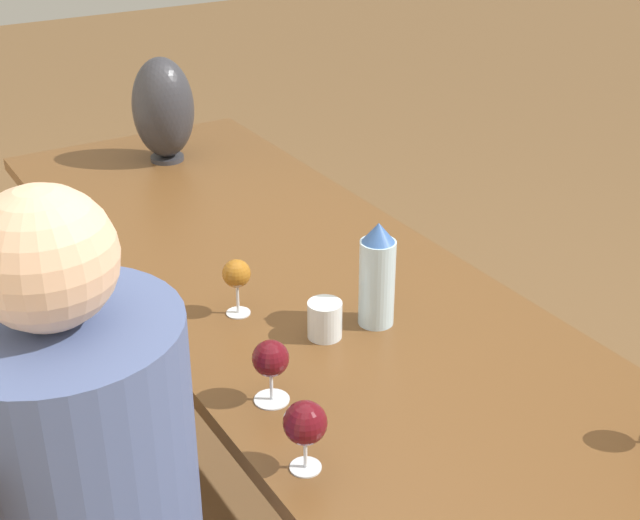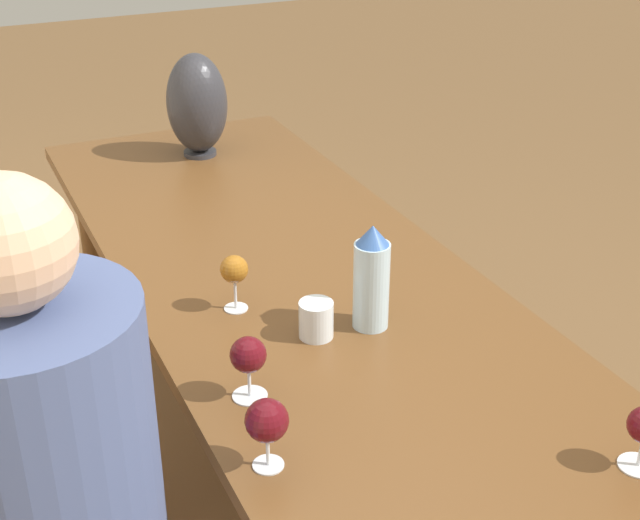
{
  "view_description": "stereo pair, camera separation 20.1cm",
  "coord_description": "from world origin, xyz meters",
  "px_view_note": "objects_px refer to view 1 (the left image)",
  "views": [
    {
      "loc": [
        -1.53,
        0.96,
        1.79
      ],
      "look_at": [
        0.06,
        0.0,
        0.84
      ],
      "focal_mm": 50.0,
      "sensor_mm": 36.0,
      "label": 1
    },
    {
      "loc": [
        -1.63,
        0.78,
        1.79
      ],
      "look_at": [
        0.06,
        0.0,
        0.84
      ],
      "focal_mm": 50.0,
      "sensor_mm": 36.0,
      "label": 2
    }
  ],
  "objects_px": {
    "water_tumbler": "(325,320)",
    "wine_glass_1": "(305,424)",
    "vase": "(163,108)",
    "wine_glass_0": "(271,360)",
    "person_near": "(94,518)",
    "wine_glass_3": "(237,275)",
    "water_bottle": "(377,275)"
  },
  "relations": [
    {
      "from": "water_bottle",
      "to": "wine_glass_3",
      "type": "distance_m",
      "value": 0.32
    },
    {
      "from": "water_tumbler",
      "to": "wine_glass_1",
      "type": "bearing_deg",
      "value": 144.19
    },
    {
      "from": "water_tumbler",
      "to": "person_near",
      "type": "height_order",
      "value": "person_near"
    },
    {
      "from": "water_tumbler",
      "to": "person_near",
      "type": "distance_m",
      "value": 0.66
    },
    {
      "from": "wine_glass_0",
      "to": "wine_glass_1",
      "type": "height_order",
      "value": "wine_glass_1"
    },
    {
      "from": "water_tumbler",
      "to": "vase",
      "type": "distance_m",
      "value": 1.22
    },
    {
      "from": "water_bottle",
      "to": "wine_glass_0",
      "type": "height_order",
      "value": "water_bottle"
    },
    {
      "from": "vase",
      "to": "wine_glass_0",
      "type": "distance_m",
      "value": 1.4
    },
    {
      "from": "wine_glass_0",
      "to": "wine_glass_1",
      "type": "bearing_deg",
      "value": 167.88
    },
    {
      "from": "vase",
      "to": "person_near",
      "type": "distance_m",
      "value": 1.64
    },
    {
      "from": "vase",
      "to": "wine_glass_1",
      "type": "distance_m",
      "value": 1.62
    },
    {
      "from": "water_bottle",
      "to": "wine_glass_3",
      "type": "xyz_separation_m",
      "value": [
        0.2,
        0.25,
        -0.02
      ]
    },
    {
      "from": "water_tumbler",
      "to": "wine_glass_0",
      "type": "height_order",
      "value": "wine_glass_0"
    },
    {
      "from": "water_bottle",
      "to": "person_near",
      "type": "bearing_deg",
      "value": 107.07
    },
    {
      "from": "water_tumbler",
      "to": "vase",
      "type": "relative_size",
      "value": 0.25
    },
    {
      "from": "water_tumbler",
      "to": "wine_glass_3",
      "type": "xyz_separation_m",
      "value": [
        0.19,
        0.12,
        0.06
      ]
    },
    {
      "from": "wine_glass_3",
      "to": "water_tumbler",
      "type": "bearing_deg",
      "value": -147.53
    },
    {
      "from": "wine_glass_3",
      "to": "water_bottle",
      "type": "bearing_deg",
      "value": -128.32
    },
    {
      "from": "wine_glass_1",
      "to": "person_near",
      "type": "height_order",
      "value": "person_near"
    },
    {
      "from": "wine_glass_0",
      "to": "person_near",
      "type": "distance_m",
      "value": 0.43
    },
    {
      "from": "vase",
      "to": "water_tumbler",
      "type": "bearing_deg",
      "value": 174.03
    },
    {
      "from": "wine_glass_0",
      "to": "wine_glass_3",
      "type": "xyz_separation_m",
      "value": [
        0.34,
        -0.09,
        0.01
      ]
    },
    {
      "from": "wine_glass_3",
      "to": "wine_glass_0",
      "type": "bearing_deg",
      "value": 164.39
    },
    {
      "from": "water_tumbler",
      "to": "water_bottle",
      "type": "bearing_deg",
      "value": -94.1
    },
    {
      "from": "water_bottle",
      "to": "water_tumbler",
      "type": "height_order",
      "value": "water_bottle"
    },
    {
      "from": "vase",
      "to": "wine_glass_0",
      "type": "xyz_separation_m",
      "value": [
        -1.36,
        0.34,
        -0.08
      ]
    },
    {
      "from": "water_bottle",
      "to": "water_tumbler",
      "type": "bearing_deg",
      "value": 85.9
    },
    {
      "from": "water_tumbler",
      "to": "wine_glass_0",
      "type": "bearing_deg",
      "value": 124.98
    },
    {
      "from": "vase",
      "to": "wine_glass_3",
      "type": "relative_size",
      "value": 2.5
    },
    {
      "from": "water_tumbler",
      "to": "wine_glass_1",
      "type": "height_order",
      "value": "wine_glass_1"
    },
    {
      "from": "vase",
      "to": "wine_glass_3",
      "type": "xyz_separation_m",
      "value": [
        -1.02,
        0.25,
        -0.08
      ]
    },
    {
      "from": "water_bottle",
      "to": "wine_glass_3",
      "type": "bearing_deg",
      "value": 51.68
    }
  ]
}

